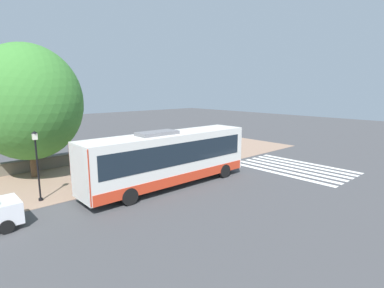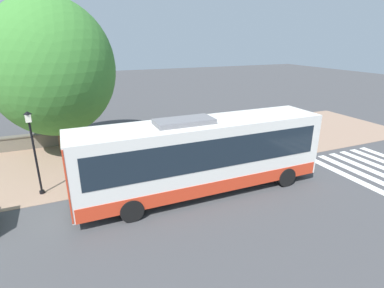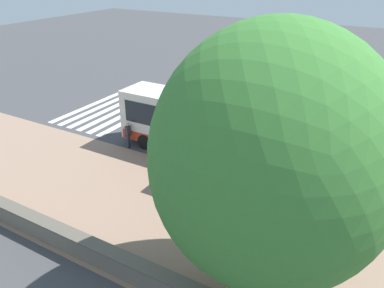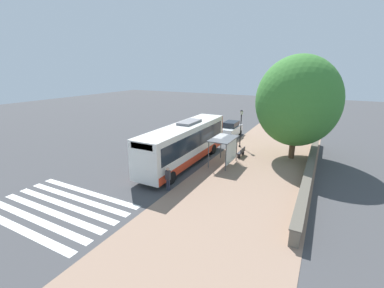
{
  "view_description": "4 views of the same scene",
  "coord_description": "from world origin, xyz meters",
  "px_view_note": "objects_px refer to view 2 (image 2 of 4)",
  "views": [
    {
      "loc": [
        17.19,
        -9.49,
        6.47
      ],
      "look_at": [
        1.44,
        4.73,
        2.55
      ],
      "focal_mm": 28.0,
      "sensor_mm": 36.0,
      "label": 1
    },
    {
      "loc": [
        13.77,
        -3.33,
        7.2
      ],
      "look_at": [
        -1.4,
        3.22,
        1.36
      ],
      "focal_mm": 28.0,
      "sensor_mm": 36.0,
      "label": 2
    },
    {
      "loc": [
        -16.5,
        -6.58,
        10.86
      ],
      "look_at": [
        -0.87,
        2.34,
        2.0
      ],
      "focal_mm": 35.0,
      "sensor_mm": 36.0,
      "label": 3
    },
    {
      "loc": [
        -9.09,
        21.61,
        8.44
      ],
      "look_at": [
        -0.04,
        4.4,
        2.65
      ],
      "focal_mm": 24.0,
      "sensor_mm": 36.0,
      "label": 4
    }
  ],
  "objects_px": {
    "pedestrian": "(270,148)",
    "bus_shelter": "(153,136)",
    "bus": "(202,155)",
    "bench": "(101,167)",
    "shade_tree": "(52,68)",
    "street_lamp_near": "(34,147)"
  },
  "relations": [
    {
      "from": "bus",
      "to": "street_lamp_near",
      "type": "xyz_separation_m",
      "value": [
        -2.88,
        -7.27,
        0.49
      ]
    },
    {
      "from": "shade_tree",
      "to": "bus_shelter",
      "type": "bearing_deg",
      "value": 42.45
    },
    {
      "from": "bus",
      "to": "pedestrian",
      "type": "relative_size",
      "value": 6.92
    },
    {
      "from": "bus",
      "to": "bus_shelter",
      "type": "height_order",
      "value": "bus"
    },
    {
      "from": "bus_shelter",
      "to": "street_lamp_near",
      "type": "bearing_deg",
      "value": -85.87
    },
    {
      "from": "bus_shelter",
      "to": "bus",
      "type": "bearing_deg",
      "value": 23.38
    },
    {
      "from": "bus",
      "to": "shade_tree",
      "type": "xyz_separation_m",
      "value": [
        -8.43,
        -6.11,
        3.53
      ]
    },
    {
      "from": "bus_shelter",
      "to": "street_lamp_near",
      "type": "relative_size",
      "value": 0.77
    },
    {
      "from": "bus_shelter",
      "to": "shade_tree",
      "type": "bearing_deg",
      "value": -137.55
    },
    {
      "from": "pedestrian",
      "to": "bench",
      "type": "relative_size",
      "value": 1.15
    },
    {
      "from": "shade_tree",
      "to": "street_lamp_near",
      "type": "bearing_deg",
      "value": -11.82
    },
    {
      "from": "bus",
      "to": "bus_shelter",
      "type": "bearing_deg",
      "value": -156.62
    },
    {
      "from": "bench",
      "to": "shade_tree",
      "type": "bearing_deg",
      "value": -157.46
    },
    {
      "from": "street_lamp_near",
      "to": "bus",
      "type": "bearing_deg",
      "value": 68.38
    },
    {
      "from": "bus_shelter",
      "to": "shade_tree",
      "type": "relative_size",
      "value": 0.33
    },
    {
      "from": "bus",
      "to": "shade_tree",
      "type": "bearing_deg",
      "value": -144.04
    },
    {
      "from": "bus_shelter",
      "to": "shade_tree",
      "type": "height_order",
      "value": "shade_tree"
    },
    {
      "from": "pedestrian",
      "to": "bench",
      "type": "xyz_separation_m",
      "value": [
        -2.43,
        -9.53,
        -0.56
      ]
    },
    {
      "from": "bus",
      "to": "bench",
      "type": "relative_size",
      "value": 7.97
    },
    {
      "from": "pedestrian",
      "to": "street_lamp_near",
      "type": "xyz_separation_m",
      "value": [
        -1.32,
        -12.54,
        1.43
      ]
    },
    {
      "from": "street_lamp_near",
      "to": "shade_tree",
      "type": "relative_size",
      "value": 0.43
    },
    {
      "from": "pedestrian",
      "to": "bus_shelter",
      "type": "bearing_deg",
      "value": -104.58
    }
  ]
}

